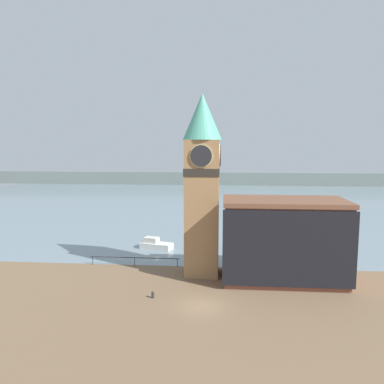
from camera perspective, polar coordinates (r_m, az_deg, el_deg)
ground_plane at (r=37.89m, az=1.51°, el=-17.02°), size 160.00×160.00×0.00m
water at (r=107.53m, az=3.64°, el=-1.15°), size 160.00×120.00×0.00m
far_shoreline at (r=146.98m, az=3.94°, el=2.07°), size 180.00×3.00×5.00m
pier_railing at (r=49.67m, az=-8.75°, el=-9.96°), size 11.75×0.08×1.09m
clock_tower at (r=44.04m, az=1.55°, el=1.77°), size 4.55×4.55×21.44m
pier_building at (r=44.35m, az=13.79°, el=-7.12°), size 13.95×7.53×9.43m
boat_near at (r=57.10m, az=-5.58°, el=-7.98°), size 5.11×3.24×1.70m
mooring_bollard_near at (r=39.78m, az=-5.98°, el=-15.25°), size 0.30×0.30×0.70m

